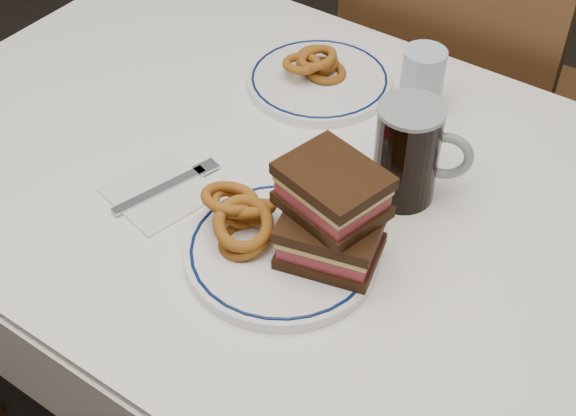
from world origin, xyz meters
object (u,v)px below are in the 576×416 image
Objects in this scene: chair_far at (457,91)px; beer_mug at (409,152)px; main_plate at (282,251)px; reuben_sandwich at (332,214)px; far_plate at (319,80)px.

beer_mug is (0.16, -0.58, 0.30)m from chair_far.
reuben_sandwich is at bearing 31.15° from main_plate.
main_plate is at bearing -83.37° from chair_far.
beer_mug is at bearing -32.05° from far_plate.
beer_mug is at bearing 83.56° from reuben_sandwich.
beer_mug is (0.07, 0.20, 0.07)m from main_plate.
reuben_sandwich reaches higher than main_plate.
main_plate is at bearing -148.85° from reuben_sandwich.
main_plate is 0.10m from reuben_sandwich.
beer_mug is at bearing 70.10° from main_plate.
chair_far is 6.11× the size of reuben_sandwich.
reuben_sandwich reaches higher than far_plate.
far_plate is (-0.09, -0.42, 0.23)m from chair_far.
chair_far is 3.95× the size of far_plate.
chair_far is 0.48m from far_plate.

